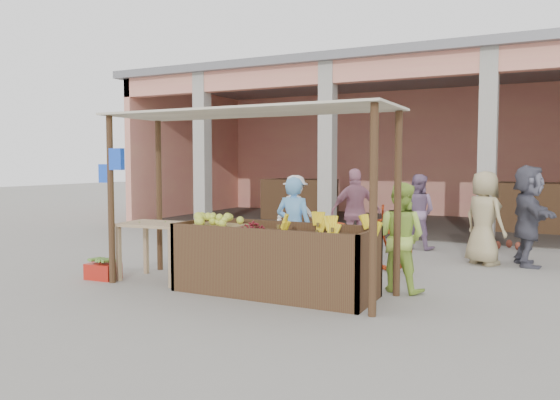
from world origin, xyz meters
The scene contains 20 objects.
ground centered at (0.00, 0.00, 0.00)m, with size 60.00×60.00×0.00m, color gray.
market_building centered at (0.05, 8.93, 2.70)m, with size 14.40×6.40×4.20m.
fruit_stall centered at (0.50, 0.00, 0.40)m, with size 2.60×0.95×0.80m, color #45321B.
stall_awning centered at (-0.01, 0.06, 1.98)m, with size 4.09×1.35×2.39m.
banana_heap centered at (1.17, 0.02, 0.91)m, with size 1.21×0.66×0.22m, color yellow, non-canonical shape.
melon_tray centered at (-0.36, -0.03, 0.89)m, with size 0.69×0.60×0.19m.
berry_heap centered at (0.20, -0.01, 0.87)m, with size 0.43×0.35×0.14m, color maroon.
side_table centered at (-1.38, -0.03, 0.70)m, with size 1.09×0.78×0.84m.
papaya_pile centered at (-1.38, -0.03, 0.93)m, with size 0.69×0.39×0.20m, color #3F812A, non-canonical shape.
red_crate centered at (-2.15, -0.33, 0.12)m, with size 0.45×0.32×0.23m, color #B11E12.
plantain_bundle centered at (-2.15, -0.33, 0.27)m, with size 0.36×0.25×0.07m, color #5A8A32, non-canonical shape.
produce_sacks centered at (2.87, 5.30, 0.31)m, with size 1.04×0.78×0.63m.
vendor_blue centered at (0.37, 0.89, 0.80)m, with size 0.60×0.44×1.60m, color #68AFEF.
vendor_green centered at (1.92, 0.87, 0.76)m, with size 0.73×0.42×1.52m, color #A8CD49.
motorcycle centered at (0.83, 1.96, 0.54)m, with size 2.06×0.71×1.08m, color #A12D0F.
shopper_a centered at (-1.15, 4.20, 0.77)m, with size 0.99×0.50×1.55m, color white.
shopper_b centered at (0.47, 3.36, 0.85)m, with size 1.00×0.53×1.70m, color #C07C93.
shopper_c centered at (2.70, 3.36, 0.86)m, with size 0.83×0.54×1.73m, color tan.
shopper_d centered at (3.36, 3.57, 0.88)m, with size 1.62×0.67×1.75m, color #504F5E.
shopper_f centered at (1.35, 4.53, 0.80)m, with size 0.78×0.45×1.61m, color gray.
Camera 1 is at (3.69, -6.22, 1.71)m, focal length 35.00 mm.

